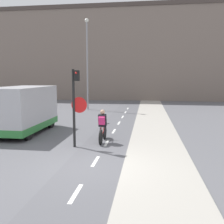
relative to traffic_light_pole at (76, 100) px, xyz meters
The scene contains 8 objects.
ground_plane 3.29m from the traffic_light_pole, 62.01° to the right, with size 120.00×120.00×0.00m, color #5B5B60.
bike_lane 3.28m from the traffic_light_pole, 61.89° to the right, with size 2.03×60.00×0.02m.
sidewalk_strip 4.58m from the traffic_light_pole, 33.55° to the right, with size 2.40×60.00×0.05m.
building_row_background 24.16m from the traffic_light_pole, 87.10° to the left, with size 60.00×5.20×11.93m.
traffic_light_pole is the anchor object (origin of this frame).
street_lamp_far 12.87m from the traffic_light_pole, 101.20° to the left, with size 0.36×0.36×8.14m.
cyclist_near 1.90m from the traffic_light_pole, 43.29° to the left, with size 0.46×1.73×1.52m.
van 4.37m from the traffic_light_pole, 147.14° to the left, with size 2.18×4.47×2.48m.
Camera 1 is at (1.77, -7.88, 3.01)m, focal length 40.00 mm.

